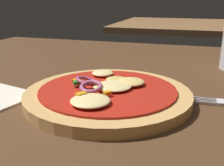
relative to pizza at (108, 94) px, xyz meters
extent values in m
cube|color=#4C301C|center=(0.03, 0.02, -0.02)|extent=(1.12, 0.98, 0.03)
cylinder|color=tan|center=(0.00, 0.00, 0.00)|extent=(0.24, 0.24, 0.01)
cylinder|color=red|center=(0.00, 0.00, 0.01)|extent=(0.20, 0.20, 0.00)
ellipsoid|color=#EFCC72|center=(0.02, 0.03, 0.01)|extent=(0.04, 0.04, 0.01)
ellipsoid|color=#EFCC72|center=(0.00, 0.00, 0.01)|extent=(0.04, 0.04, 0.01)
ellipsoid|color=#F4DB8E|center=(0.00, -0.06, 0.01)|extent=(0.05, 0.05, 0.01)
ellipsoid|color=#E5BC60|center=(0.00, 0.04, 0.01)|extent=(0.03, 0.03, 0.01)
ellipsoid|color=#F4DB8E|center=(0.01, 0.00, 0.01)|extent=(0.05, 0.05, 0.01)
ellipsoid|color=#F4DB8E|center=(-0.03, 0.06, 0.01)|extent=(0.04, 0.04, 0.01)
torus|color=#B25984|center=(-0.02, -0.02, 0.02)|extent=(0.04, 0.04, 0.01)
torus|color=#B25984|center=(-0.03, 0.00, 0.01)|extent=(0.05, 0.05, 0.02)
cube|color=orange|center=(-0.02, -0.05, 0.01)|extent=(0.02, 0.02, 0.01)
cube|color=#2D8C28|center=(-0.04, -0.01, 0.01)|extent=(0.02, 0.01, 0.01)
cube|color=orange|center=(-0.05, 0.00, 0.01)|extent=(0.01, 0.01, 0.00)
cube|color=orange|center=(0.01, -0.03, 0.01)|extent=(0.01, 0.01, 0.00)
cube|color=silver|center=(0.16, 0.03, -0.01)|extent=(0.02, 0.02, 0.01)
cube|color=silver|center=(0.13, 0.04, -0.01)|extent=(0.04, 0.00, 0.00)
cube|color=silver|center=(0.13, 0.03, -0.01)|extent=(0.04, 0.00, 0.00)
cube|color=silver|center=(0.13, 0.03, -0.01)|extent=(0.04, 0.00, 0.00)
cube|color=silver|center=(0.13, 0.02, -0.01)|extent=(0.04, 0.00, 0.00)
cube|color=brown|center=(0.01, 1.25, -0.02)|extent=(0.67, 0.67, 0.03)
camera|label=1|loc=(0.12, -0.35, 0.14)|focal=43.83mm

